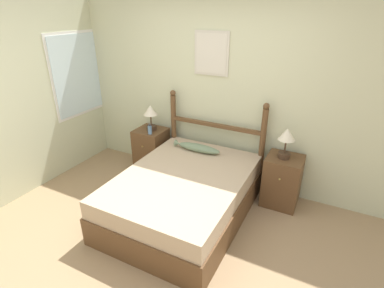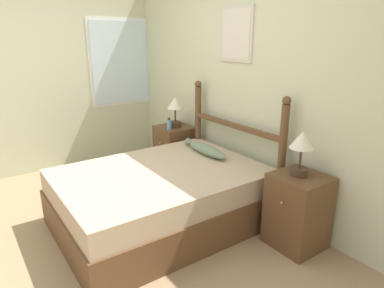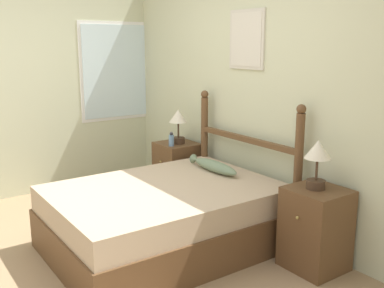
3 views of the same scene
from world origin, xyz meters
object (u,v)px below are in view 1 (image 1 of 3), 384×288
at_px(table_lamp_left, 151,114).
at_px(nightstand_right, 282,181).
at_px(table_lamp_right, 286,139).
at_px(fish_pillow, 197,148).
at_px(nightstand_left, 151,149).
at_px(bottle, 150,129).
at_px(bed, 184,195).

bearing_deg(table_lamp_left, nightstand_right, -0.04).
height_order(nightstand_right, table_lamp_right, table_lamp_right).
bearing_deg(fish_pillow, table_lamp_left, 170.32).
bearing_deg(table_lamp_right, fish_pillow, -173.14).
bearing_deg(nightstand_left, table_lamp_left, 3.55).
bearing_deg(nightstand_right, fish_pillow, -172.87).
distance_m(table_lamp_left, fish_pillow, 0.90).
relative_size(bottle, fish_pillow, 0.23).
distance_m(nightstand_right, bottle, 1.95).
bearing_deg(nightstand_right, bottle, -176.02).
height_order(nightstand_left, table_lamp_left, table_lamp_left).
relative_size(table_lamp_right, fish_pillow, 0.58).
relative_size(bed, table_lamp_right, 4.99).
xyz_separation_m(bottle, fish_pillow, (0.77, -0.01, -0.12)).
height_order(bed, fish_pillow, fish_pillow).
relative_size(nightstand_right, fish_pillow, 0.99).
distance_m(table_lamp_right, fish_pillow, 1.16).
height_order(bed, table_lamp_left, table_lamp_left).
bearing_deg(nightstand_left, table_lamp_right, -0.23).
height_order(nightstand_right, table_lamp_left, table_lamp_left).
bearing_deg(fish_pillow, bottle, 179.33).
distance_m(nightstand_left, nightstand_right, 2.00).
bearing_deg(table_lamp_right, bed, -141.55).
height_order(table_lamp_right, bottle, table_lamp_right).
bearing_deg(nightstand_left, fish_pillow, -9.33).
bearing_deg(nightstand_left, nightstand_right, 0.00).
distance_m(nightstand_left, bottle, 0.43).
xyz_separation_m(nightstand_right, table_lamp_left, (-1.97, 0.00, 0.59)).
xyz_separation_m(bed, fish_pillow, (-0.14, 0.64, 0.33)).
bearing_deg(table_lamp_left, nightstand_left, -176.45).
height_order(table_lamp_right, fish_pillow, table_lamp_right).
distance_m(nightstand_right, fish_pillow, 1.18).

